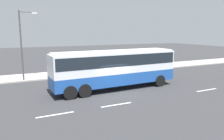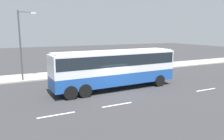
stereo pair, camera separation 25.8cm
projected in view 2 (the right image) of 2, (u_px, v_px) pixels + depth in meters
name	position (u px, v px, depth m)	size (l,w,h in m)	color
ground_plane	(113.00, 92.00, 18.98)	(120.00, 120.00, 0.00)	#333335
sidewalk_curb	(79.00, 73.00, 27.34)	(80.00, 4.00, 0.15)	#A8A399
lane_centreline	(170.00, 96.00, 17.93)	(46.64, 0.16, 0.01)	white
coach_bus	(115.00, 65.00, 19.74)	(11.74, 3.00, 3.52)	#1E4C9E
pedestrian_near_curb	(137.00, 63.00, 29.23)	(0.32, 0.32, 1.51)	#38334C
street_lamp	(22.00, 41.00, 22.33)	(1.80, 0.24, 7.20)	#47474C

